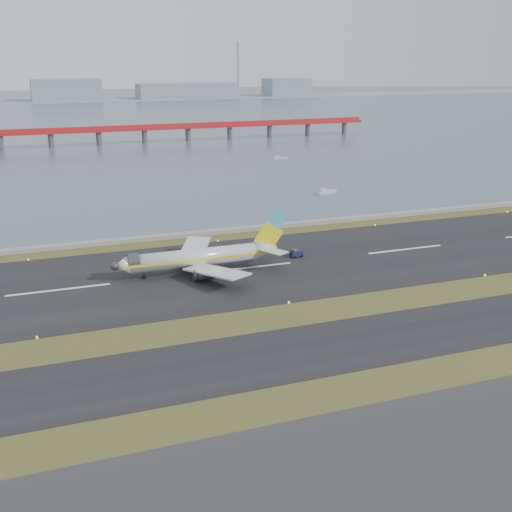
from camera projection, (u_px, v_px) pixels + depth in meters
name	position (u px, v px, depth m)	size (l,w,h in m)	color
ground	(305.00, 318.00, 113.56)	(1000.00, 1000.00, 0.00)	#344619
taxiway_strip	(337.00, 345.00, 102.81)	(1000.00, 18.00, 0.10)	black
runway_strip	(248.00, 268.00, 140.38)	(1000.00, 45.00, 0.10)	black
seawall	(209.00, 232.00, 167.09)	(1000.00, 2.50, 1.00)	gray
bay_water	(71.00, 113.00, 525.10)	(1400.00, 800.00, 1.30)	#465564
red_pier	(144.00, 129.00, 341.72)	(260.00, 5.00, 10.20)	red
far_shoreline	(70.00, 95.00, 670.98)	(1400.00, 80.00, 60.50)	gray
airliner	(201.00, 257.00, 136.59)	(38.52, 32.89, 12.80)	silver
pushback_tug	(296.00, 253.00, 147.79)	(3.19, 2.24, 1.87)	#161A3D
workboat_near	(326.00, 192.00, 216.80)	(7.98, 4.23, 1.85)	#B9B9BD
workboat_far	(279.00, 158.00, 289.30)	(6.93, 2.78, 1.64)	#B9B9BD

